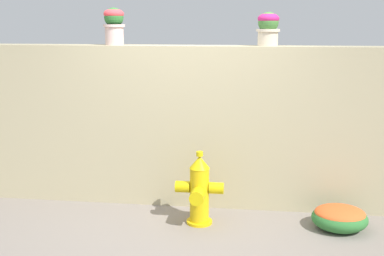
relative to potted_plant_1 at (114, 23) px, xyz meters
The scene contains 6 objects.
ground_plane 2.53m from the potted_plant_1, 47.82° to the right, with size 24.00×24.00×0.00m, color gray.
stone_wall 1.49m from the potted_plant_1, ahead, with size 6.18×0.34×1.91m, color tan.
potted_plant_1 is the anchor object (origin of this frame).
potted_plant_2 1.78m from the potted_plant_1, ahead, with size 0.27×0.27×0.38m.
fire_hydrant 2.18m from the potted_plant_1, 30.50° to the right, with size 0.53×0.42×0.82m.
flower_bush_left 3.33m from the potted_plant_1, 12.78° to the right, with size 0.59×0.53×0.27m.
Camera 1 is at (0.78, -4.70, 2.18)m, focal length 46.01 mm.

